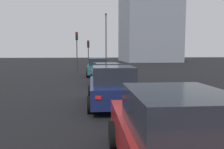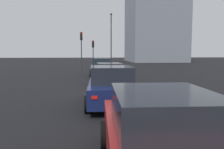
{
  "view_description": "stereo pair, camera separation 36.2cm",
  "coord_description": "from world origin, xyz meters",
  "px_view_note": "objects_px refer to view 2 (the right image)",
  "views": [
    {
      "loc": [
        -12.94,
        1.36,
        2.21
      ],
      "look_at": [
        -1.9,
        -0.05,
        1.12
      ],
      "focal_mm": 36.96,
      "sensor_mm": 36.0,
      "label": 1
    },
    {
      "loc": [
        -12.98,
        1.0,
        2.21
      ],
      "look_at": [
        -1.9,
        -0.05,
        1.12
      ],
      "focal_mm": 36.96,
      "sensor_mm": 36.0,
      "label": 2
    }
  ],
  "objects_px": {
    "car_red_fourth": "(160,139)",
    "traffic_light_near_left": "(81,43)",
    "car_teal_lead": "(101,67)",
    "street_lamp_kerbside": "(111,36)",
    "car_grey_second": "(109,74)",
    "traffic_light_near_right": "(93,49)",
    "car_navy_third": "(111,86)"
  },
  "relations": [
    {
      "from": "car_teal_lead",
      "to": "car_navy_third",
      "type": "height_order",
      "value": "car_teal_lead"
    },
    {
      "from": "traffic_light_near_right",
      "to": "street_lamp_kerbside",
      "type": "bearing_deg",
      "value": 154.48
    },
    {
      "from": "car_red_fourth",
      "to": "car_navy_third",
      "type": "bearing_deg",
      "value": 4.74
    },
    {
      "from": "car_teal_lead",
      "to": "street_lamp_kerbside",
      "type": "xyz_separation_m",
      "value": [
        12.92,
        -2.11,
        3.82
      ]
    },
    {
      "from": "traffic_light_near_left",
      "to": "car_grey_second",
      "type": "bearing_deg",
      "value": 7.92
    },
    {
      "from": "car_navy_third",
      "to": "street_lamp_kerbside",
      "type": "distance_m",
      "value": 25.37
    },
    {
      "from": "car_red_fourth",
      "to": "traffic_light_near_right",
      "type": "relative_size",
      "value": 1.25
    },
    {
      "from": "car_grey_second",
      "to": "street_lamp_kerbside",
      "type": "height_order",
      "value": "street_lamp_kerbside"
    },
    {
      "from": "car_grey_second",
      "to": "car_navy_third",
      "type": "distance_m",
      "value": 5.82
    },
    {
      "from": "street_lamp_kerbside",
      "to": "car_red_fourth",
      "type": "bearing_deg",
      "value": 176.3
    },
    {
      "from": "car_red_fourth",
      "to": "car_teal_lead",
      "type": "bearing_deg",
      "value": 2.51
    },
    {
      "from": "car_red_fourth",
      "to": "traffic_light_near_left",
      "type": "xyz_separation_m",
      "value": [
        23.32,
        2.14,
        2.44
      ]
    },
    {
      "from": "car_grey_second",
      "to": "traffic_light_near_left",
      "type": "relative_size",
      "value": 1.06
    },
    {
      "from": "car_teal_lead",
      "to": "street_lamp_kerbside",
      "type": "relative_size",
      "value": 0.6
    },
    {
      "from": "car_teal_lead",
      "to": "car_red_fourth",
      "type": "height_order",
      "value": "car_teal_lead"
    },
    {
      "from": "car_navy_third",
      "to": "street_lamp_kerbside",
      "type": "bearing_deg",
      "value": -3.17
    },
    {
      "from": "car_navy_third",
      "to": "traffic_light_near_left",
      "type": "bearing_deg",
      "value": 8.12
    },
    {
      "from": "traffic_light_near_right",
      "to": "car_navy_third",
      "type": "bearing_deg",
      "value": 8.78
    },
    {
      "from": "car_teal_lead",
      "to": "traffic_light_near_right",
      "type": "height_order",
      "value": "traffic_light_near_right"
    },
    {
      "from": "car_navy_third",
      "to": "traffic_light_near_left",
      "type": "height_order",
      "value": "traffic_light_near_left"
    },
    {
      "from": "car_navy_third",
      "to": "traffic_light_near_right",
      "type": "xyz_separation_m",
      "value": [
        20.74,
        0.49,
        1.89
      ]
    },
    {
      "from": "car_red_fourth",
      "to": "traffic_light_near_right",
      "type": "distance_m",
      "value": 26.7
    },
    {
      "from": "car_grey_second",
      "to": "traffic_light_near_left",
      "type": "height_order",
      "value": "traffic_light_near_left"
    },
    {
      "from": "car_grey_second",
      "to": "traffic_light_near_left",
      "type": "bearing_deg",
      "value": 8.72
    },
    {
      "from": "car_grey_second",
      "to": "car_red_fourth",
      "type": "xyz_separation_m",
      "value": [
        -11.69,
        0.1,
        0.05
      ]
    },
    {
      "from": "traffic_light_near_left",
      "to": "street_lamp_kerbside",
      "type": "height_order",
      "value": "street_lamp_kerbside"
    },
    {
      "from": "car_grey_second",
      "to": "car_red_fourth",
      "type": "distance_m",
      "value": 11.69
    },
    {
      "from": "car_grey_second",
      "to": "traffic_light_near_right",
      "type": "bearing_deg",
      "value": 1.11
    },
    {
      "from": "traffic_light_near_left",
      "to": "traffic_light_near_right",
      "type": "relative_size",
      "value": 1.21
    },
    {
      "from": "car_grey_second",
      "to": "car_navy_third",
      "type": "bearing_deg",
      "value": 174.29
    },
    {
      "from": "car_teal_lead",
      "to": "traffic_light_near_left",
      "type": "bearing_deg",
      "value": 22.46
    },
    {
      "from": "car_teal_lead",
      "to": "traffic_light_near_left",
      "type": "xyz_separation_m",
      "value": [
        5.38,
        2.02,
        2.42
      ]
    }
  ]
}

